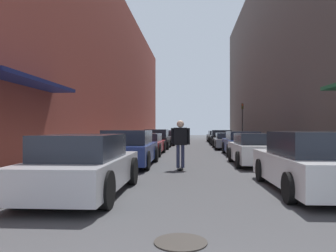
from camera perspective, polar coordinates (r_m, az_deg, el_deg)
ground at (r=20.15m, az=4.46°, el=-4.63°), size 101.49×101.49×0.00m
curb_strip_left at (r=25.13m, az=-5.96°, el=-3.65°), size 1.80×46.13×0.12m
curb_strip_right at (r=25.17m, az=14.74°, el=-3.63°), size 1.80×46.13×0.12m
building_row_left at (r=26.12m, az=-12.31°, el=9.23°), size 4.90×46.13×11.70m
building_row_right at (r=26.47m, az=21.04°, el=12.41°), size 4.90×46.13×14.69m
parked_car_left_0 at (r=7.62m, az=-14.38°, el=-6.69°), size 1.87×4.32×1.35m
parked_car_left_1 at (r=13.13m, az=-6.79°, el=-3.93°), size 1.99×4.63×1.41m
parked_car_left_2 at (r=18.38m, az=-3.75°, el=-3.19°), size 1.86×4.79×1.19m
parked_car_left_3 at (r=24.08m, az=-1.93°, el=-2.33°), size 1.91×4.18×1.40m
parked_car_left_4 at (r=29.37m, az=-0.62°, el=-2.12°), size 2.06×4.74×1.25m
parked_car_left_5 at (r=34.72m, az=0.09°, el=-1.81°), size 1.90×4.31×1.29m
parked_car_right_0 at (r=8.43m, az=23.49°, el=-5.97°), size 1.88×4.42×1.41m
parked_car_right_1 at (r=13.73m, az=14.96°, el=-3.99°), size 1.85×3.96×1.29m
parked_car_right_2 at (r=18.58m, az=12.76°, el=-3.00°), size 1.91×4.30×1.32m
parked_car_right_3 at (r=24.10m, az=10.43°, el=-2.56°), size 2.09×4.56×1.15m
parked_car_right_4 at (r=29.90m, az=9.24°, el=-2.00°), size 2.04×4.05×1.32m
parked_car_right_5 at (r=35.77m, az=8.36°, el=-1.81°), size 1.87×4.79×1.21m
skateboarder at (r=11.75m, az=2.18°, el=-2.32°), size 0.68×0.78×1.77m
manhole_cover at (r=4.52m, az=2.21°, el=-19.55°), size 0.70×0.70×0.02m
traffic_light at (r=27.13m, az=12.82°, el=1.14°), size 0.16×0.22×3.36m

